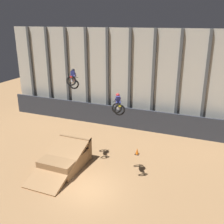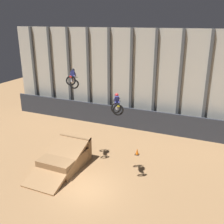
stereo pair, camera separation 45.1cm
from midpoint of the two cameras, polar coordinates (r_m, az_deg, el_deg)
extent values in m
plane|color=#9E754C|center=(18.96, -4.77, -16.45)|extent=(60.00, 60.00, 0.00)
cube|color=beige|center=(27.75, 7.25, 6.97)|extent=(32.00, 0.12, 10.36)
cube|color=#4C5156|center=(34.08, -16.20, 8.67)|extent=(0.28, 0.28, 10.36)
cube|color=#4C5156|center=(32.55, -12.69, 8.49)|extent=(0.28, 0.28, 10.36)
cube|color=#4C5156|center=(31.15, -8.85, 8.25)|extent=(0.28, 0.28, 10.36)
cube|color=#4C5156|center=(29.90, -4.68, 7.95)|extent=(0.28, 0.28, 10.36)
cube|color=#4C5156|center=(28.83, -0.18, 7.59)|extent=(0.28, 0.28, 10.36)
cube|color=#4C5156|center=(27.93, 4.63, 7.14)|extent=(0.28, 0.28, 10.36)
cube|color=#4C5156|center=(27.25, 9.70, 6.62)|extent=(0.28, 0.28, 10.36)
cube|color=#4C5156|center=(26.79, 14.99, 6.01)|extent=(0.28, 0.28, 10.36)
cube|color=#4C5156|center=(26.56, 20.39, 5.34)|extent=(0.28, 0.28, 10.36)
cube|color=#2D333D|center=(27.82, 6.22, -1.64)|extent=(31.36, 0.20, 2.30)
cube|color=#966F48|center=(21.49, -9.57, -10.17)|extent=(2.72, 3.88, 1.15)
cube|color=olive|center=(22.57, -7.31, -7.42)|extent=(2.77, 0.50, 1.92)
cube|color=#9E754C|center=(20.71, -10.87, -10.25)|extent=(2.77, 5.61, 2.11)
torus|color=black|center=(20.57, -7.59, 6.02)|extent=(0.82, 0.64, 0.71)
torus|color=black|center=(19.22, -8.28, 6.79)|extent=(0.82, 0.64, 0.71)
cube|color=#B7B7BC|center=(19.87, -7.94, 6.76)|extent=(0.38, 0.61, 0.47)
cube|color=red|center=(20.08, -7.84, 7.22)|extent=(0.37, 0.54, 0.40)
cube|color=black|center=(19.69, -8.04, 7.52)|extent=(0.35, 0.58, 0.34)
cube|color=red|center=(19.18, -8.31, 7.61)|extent=(0.26, 0.38, 0.20)
cylinder|color=#B7B7BC|center=(20.45, -7.66, 6.77)|extent=(0.21, 0.43, 0.42)
cylinder|color=black|center=(20.46, -7.66, 7.45)|extent=(0.49, 0.50, 0.04)
cube|color=navy|center=(19.95, -7.92, 8.18)|extent=(0.35, 0.32, 0.52)
sphere|color=black|center=(20.11, -7.84, 9.01)|extent=(0.37, 0.41, 0.34)
cylinder|color=navy|center=(19.97, -8.25, 7.41)|extent=(0.22, 0.33, 0.42)
cylinder|color=navy|center=(19.93, -7.56, 7.42)|extent=(0.22, 0.33, 0.42)
cylinder|color=navy|center=(20.21, -8.25, 8.08)|extent=(0.23, 0.43, 0.42)
cylinder|color=navy|center=(20.15, -7.35, 8.09)|extent=(0.23, 0.43, 0.42)
torus|color=black|center=(18.40, 1.57, 0.85)|extent=(0.77, 0.59, 0.74)
torus|color=black|center=(17.01, 2.10, 0.44)|extent=(0.77, 0.59, 0.74)
cube|color=#B7B7BC|center=(17.65, 1.84, 1.03)|extent=(0.43, 0.59, 0.39)
cube|color=yellow|center=(17.80, 1.76, 1.72)|extent=(0.41, 0.52, 0.34)
cube|color=black|center=(17.40, 1.91, 1.69)|extent=(0.41, 0.58, 0.25)
cube|color=yellow|center=(16.89, 2.12, 1.28)|extent=(0.30, 0.39, 0.14)
cylinder|color=#B7B7BC|center=(18.20, 1.62, 1.56)|extent=(0.22, 0.35, 0.48)
cylinder|color=black|center=(18.14, 1.62, 2.30)|extent=(0.52, 0.47, 0.04)
cube|color=navy|center=(17.58, 1.82, 2.64)|extent=(0.35, 0.33, 0.51)
sphere|color=red|center=(17.66, 1.76, 3.70)|extent=(0.38, 0.40, 0.31)
cylinder|color=navy|center=(17.64, 1.42, 1.80)|extent=(0.27, 0.37, 0.39)
cylinder|color=navy|center=(17.67, 2.20, 1.82)|extent=(0.27, 0.37, 0.39)
cylinder|color=navy|center=(17.80, 1.22, 2.74)|extent=(0.30, 0.46, 0.35)
cylinder|color=navy|center=(17.83, 2.24, 2.76)|extent=(0.30, 0.46, 0.35)
cube|color=black|center=(23.23, 6.03, -9.17)|extent=(0.36, 0.36, 0.03)
cone|color=orange|center=(23.10, 6.05, -8.54)|extent=(0.28, 0.28, 0.55)
camera|label=1|loc=(0.23, -89.40, 0.21)|focal=42.00mm
camera|label=2|loc=(0.23, 90.60, -0.21)|focal=42.00mm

